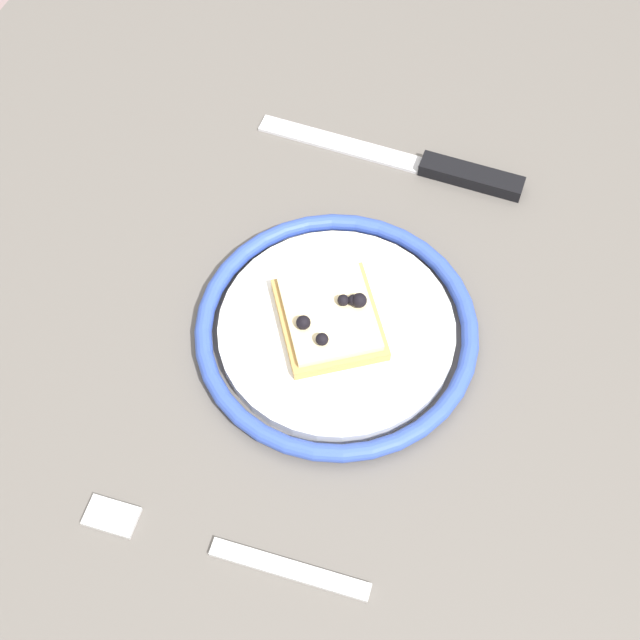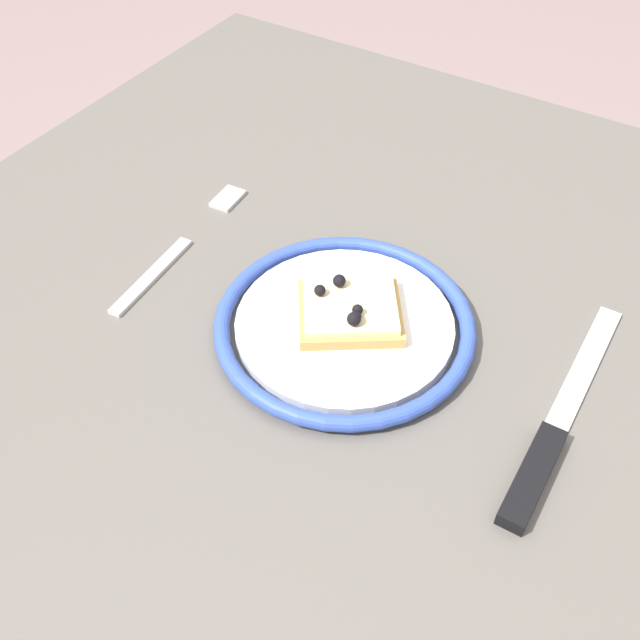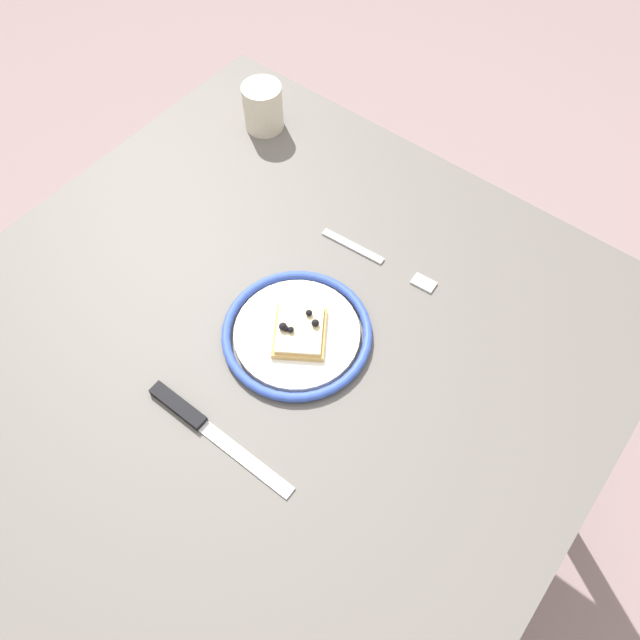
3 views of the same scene
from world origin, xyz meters
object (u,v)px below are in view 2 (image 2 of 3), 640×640
(pizza_slice_near, at_px, (350,310))
(fork, at_px, (182,245))
(dining_table, at_px, (381,435))
(knife, at_px, (548,444))
(plate, at_px, (344,325))

(pizza_slice_near, distance_m, fork, 0.19)
(dining_table, height_order, fork, fork)
(fork, bearing_deg, pizza_slice_near, -2.54)
(knife, distance_m, fork, 0.37)
(pizza_slice_near, bearing_deg, dining_table, -32.16)
(dining_table, height_order, knife, knife)
(plate, height_order, pizza_slice_near, pizza_slice_near)
(dining_table, bearing_deg, knife, 2.06)
(pizza_slice_near, height_order, fork, pizza_slice_near)
(dining_table, distance_m, knife, 0.15)
(dining_table, xyz_separation_m, knife, (0.13, 0.00, 0.08))
(plate, height_order, fork, plate)
(dining_table, relative_size, fork, 4.88)
(plate, relative_size, knife, 0.91)
(plate, xyz_separation_m, knife, (0.19, -0.02, -0.00))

